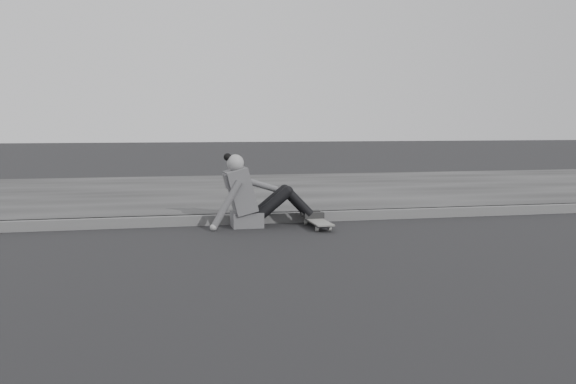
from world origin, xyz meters
name	(u,v)px	position (x,y,z in m)	size (l,w,h in m)	color
ground	(346,267)	(0.00, 0.00, 0.00)	(80.00, 80.00, 0.00)	black
curb	(283,217)	(0.00, 2.58, 0.06)	(24.00, 0.16, 0.12)	#545454
sidewalk	(245,192)	(0.00, 5.60, 0.06)	(24.00, 6.00, 0.12)	#323232
skateboard	(317,222)	(0.31, 2.07, 0.07)	(0.20, 0.78, 0.09)	#959691
seated_woman	(252,196)	(-0.43, 2.32, 0.36)	(1.38, 0.46, 0.88)	#505053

